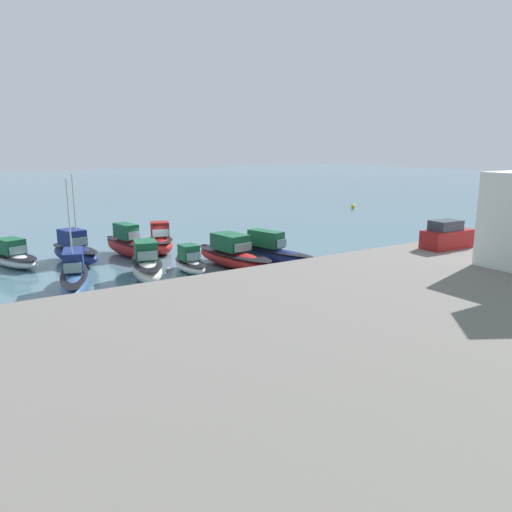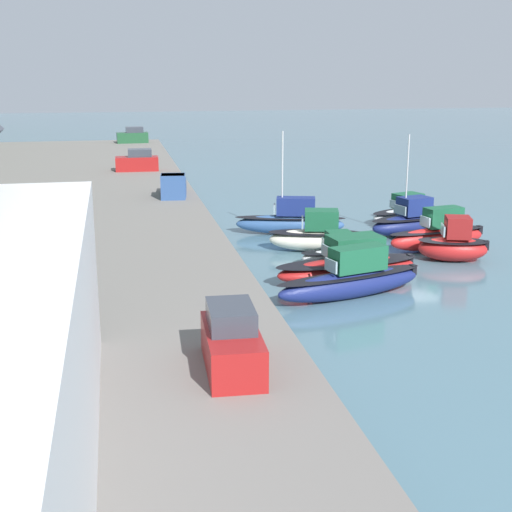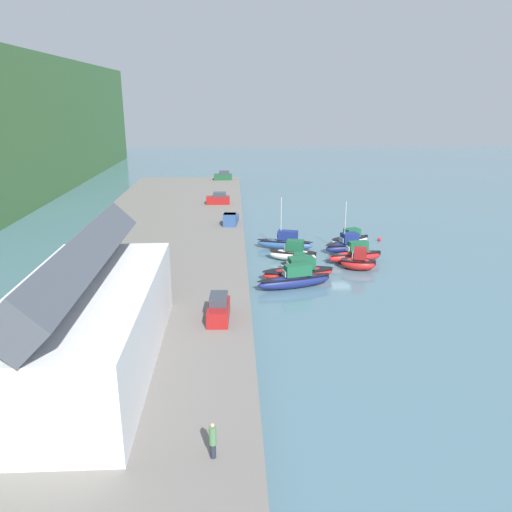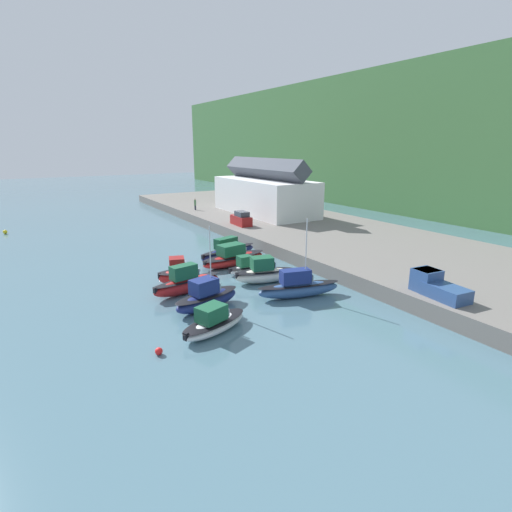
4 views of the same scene
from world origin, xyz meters
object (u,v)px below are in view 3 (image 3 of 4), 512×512
moored_boat_8 (350,238)px  person_on_quay (213,440)px  moored_boat_1 (299,271)px  moored_boat_4 (285,242)px  pickup_truck_0 (231,219)px  moored_boat_0 (295,280)px  moored_boat_7 (347,245)px  moored_boat_2 (298,263)px  parked_car_1 (218,199)px  parked_car_0 (219,309)px  moored_boat_3 (293,253)px  moored_boat_5 (358,262)px  moored_boat_6 (355,255)px  parked_car_2 (223,176)px  mooring_buoy_1 (379,239)px

moored_boat_8 → person_on_quay: size_ratio=2.96×
moored_boat_1 → person_on_quay: size_ratio=4.06×
moored_boat_4 → pickup_truck_0: size_ratio=1.63×
moored_boat_0 → moored_boat_7: bearing=-49.5°
moored_boat_2 → parked_car_1: bearing=18.7°
parked_car_0 → moored_boat_3: bearing=-110.9°
moored_boat_3 → moored_boat_8: bearing=-36.2°
moored_boat_3 → parked_car_0: (-20.71, 8.99, 1.45)m
moored_boat_5 → person_on_quay: (-34.35, 16.35, 1.60)m
moored_boat_4 → parked_car_1: size_ratio=1.89×
moored_boat_0 → moored_boat_1: 2.94m
moored_boat_6 → moored_boat_8: 8.82m
moored_boat_0 → moored_boat_8: bearing=-45.9°
moored_boat_3 → moored_boat_8: moored_boat_3 is taller
moored_boat_5 → moored_boat_7: moored_boat_7 is taller
moored_boat_0 → moored_boat_1: size_ratio=1.00×
moored_boat_2 → parked_car_2: bearing=10.2°
moored_boat_0 → moored_boat_2: bearing=-25.7°
moored_boat_2 → person_on_quay: 36.17m
moored_boat_3 → moored_boat_5: 8.49m
moored_boat_2 → parked_car_0: 19.66m
parked_car_0 → pickup_truck_0: 34.23m
moored_boat_2 → moored_boat_3: size_ratio=0.64×
parked_car_0 → parked_car_1: same height
person_on_quay → moored_boat_7: bearing=-21.8°
moored_boat_1 → parked_car_1: size_ratio=2.05×
moored_boat_3 → person_on_quay: bearing=-178.3°
moored_boat_0 → moored_boat_4: bearing=-17.2°
parked_car_1 → moored_boat_1: bearing=-163.1°
moored_boat_8 → parked_car_2: size_ratio=1.48×
moored_boat_3 → parked_car_0: size_ratio=1.52×
moored_boat_0 → parked_car_0: parked_car_0 is taller
moored_boat_5 → moored_boat_8: (11.46, -1.67, -0.25)m
moored_boat_2 → parked_car_0: bearing=152.8°
moored_boat_0 → parked_car_1: (38.71, 9.31, 1.46)m
moored_boat_8 → parked_car_2: bearing=1.5°
parked_car_2 → parked_car_1: bearing=176.1°
moored_boat_5 → pickup_truck_0: pickup_truck_0 is taller
moored_boat_5 → parked_car_1: (33.01, 17.76, 1.42)m
moored_boat_4 → moored_boat_3: bearing=-160.0°
moored_boat_6 → moored_boat_8: (8.71, -1.38, -0.26)m
moored_boat_0 → pickup_truck_0: size_ratio=1.77×
moored_boat_5 → person_on_quay: 38.08m
moored_boat_3 → moored_boat_7: size_ratio=0.92×
moored_boat_8 → moored_boat_4: bearing=84.7°
moored_boat_4 → parked_car_0: size_ratio=1.87×
moored_boat_1 → moored_boat_5: (2.86, -7.66, 0.09)m
moored_boat_7 → parked_car_0: moored_boat_7 is taller
moored_boat_5 → person_on_quay: person_on_quay is taller
moored_boat_7 → mooring_buoy_1: moored_boat_7 is taller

